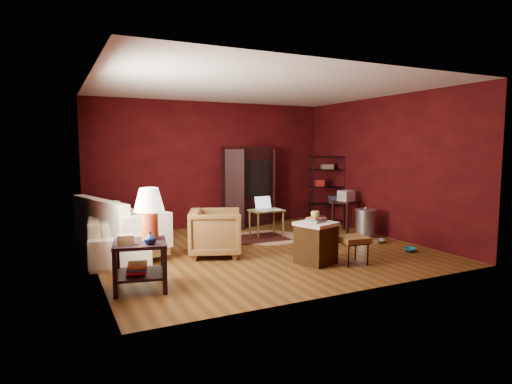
% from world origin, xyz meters
% --- Properties ---
extents(room, '(5.54, 5.04, 2.84)m').
position_xyz_m(room, '(-0.04, -0.01, 1.40)').
color(room, brown).
rests_on(room, ground).
extents(sofa, '(0.91, 2.36, 0.90)m').
position_xyz_m(sofa, '(-2.31, 0.80, 0.45)').
color(sofa, '#EEE9CE').
rests_on(sofa, ground).
extents(armchair, '(1.03, 1.06, 0.85)m').
position_xyz_m(armchair, '(-0.86, -0.05, 0.43)').
color(armchair, black).
rests_on(armchair, ground).
extents(pet_bowl_steel, '(0.27, 0.11, 0.26)m').
position_xyz_m(pet_bowl_steel, '(2.24, -0.50, 0.13)').
color(pet_bowl_steel, silver).
rests_on(pet_bowl_steel, ground).
extents(pet_bowl_turquoise, '(0.22, 0.09, 0.22)m').
position_xyz_m(pet_bowl_turquoise, '(2.25, -1.27, 0.11)').
color(pet_bowl_turquoise, teal).
rests_on(pet_bowl_turquoise, ground).
extents(vase, '(0.20, 0.21, 0.15)m').
position_xyz_m(vase, '(-2.23, -1.43, 0.69)').
color(vase, '#0D1641').
rests_on(vase, side_table).
extents(mug, '(0.16, 0.15, 0.13)m').
position_xyz_m(mug, '(0.32, -1.21, 0.79)').
color(mug, '#E6E670').
rests_on(mug, hamper).
extents(side_table, '(0.76, 0.76, 1.28)m').
position_xyz_m(side_table, '(-2.24, -1.18, 0.77)').
color(side_table, black).
rests_on(side_table, ground).
extents(sofa_cushions, '(1.35, 2.22, 0.87)m').
position_xyz_m(sofa_cushions, '(-2.32, 0.80, 0.43)').
color(sofa_cushions, '#EEE9CE').
rests_on(sofa_cushions, sofa).
extents(hamper, '(0.67, 0.67, 0.74)m').
position_xyz_m(hamper, '(0.36, -1.18, 0.34)').
color(hamper, '#3D230E').
rests_on(hamper, ground).
extents(footstool, '(0.46, 0.46, 0.43)m').
position_xyz_m(footstool, '(0.86, -1.45, 0.37)').
color(footstool, black).
rests_on(footstool, ground).
extents(rug_round, '(1.84, 1.84, 0.01)m').
position_xyz_m(rug_round, '(0.57, 0.83, 0.01)').
color(rug_round, beige).
rests_on(rug_round, ground).
extents(rug_oriental, '(1.23, 0.84, 0.01)m').
position_xyz_m(rug_oriental, '(0.28, 0.80, 0.02)').
color(rug_oriental, '#4D1A14').
rests_on(rug_oriental, ground).
extents(laptop_desk, '(0.66, 0.53, 0.80)m').
position_xyz_m(laptop_desk, '(0.57, 0.90, 0.50)').
color(laptop_desk, olive).
rests_on(laptop_desk, ground).
extents(tv_armoire, '(1.37, 0.98, 1.80)m').
position_xyz_m(tv_armoire, '(0.80, 2.26, 0.94)').
color(tv_armoire, black).
rests_on(tv_armoire, ground).
extents(wire_shelving, '(0.84, 0.59, 1.59)m').
position_xyz_m(wire_shelving, '(2.47, 1.51, 0.87)').
color(wire_shelving, black).
rests_on(wire_shelving, ground).
extents(small_stand, '(0.54, 0.54, 0.88)m').
position_xyz_m(small_stand, '(2.34, 0.64, 0.66)').
color(small_stand, black).
rests_on(small_stand, ground).
extents(trash_can, '(0.46, 0.46, 0.63)m').
position_xyz_m(trash_can, '(2.25, -0.09, 0.30)').
color(trash_can, '#A5A8AD').
rests_on(trash_can, ground).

